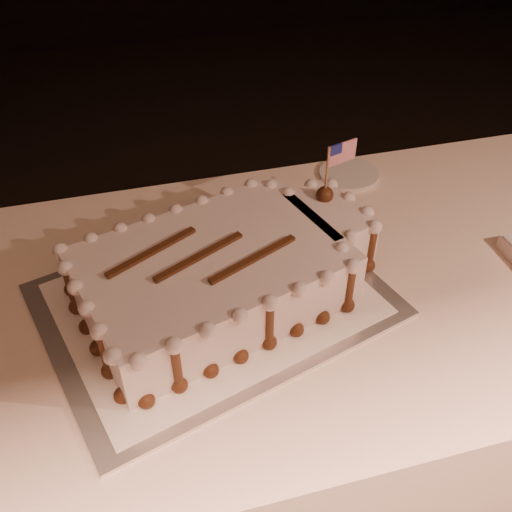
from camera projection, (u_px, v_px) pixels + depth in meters
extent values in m
cube|color=#FFDCC5|center=(361.00, 382.00, 1.37)|extent=(2.40, 0.80, 0.75)
cube|color=silver|center=(214.00, 300.00, 1.04)|extent=(0.69, 0.59, 0.01)
cube|color=white|center=(214.00, 298.00, 1.04)|extent=(0.62, 0.54, 0.00)
cube|color=silver|center=(212.00, 277.00, 1.01)|extent=(0.51, 0.41, 0.11)
cube|color=silver|center=(328.00, 230.00, 1.11)|extent=(0.15, 0.19, 0.11)
sphere|color=#4D2713|center=(146.00, 401.00, 0.86)|extent=(0.03, 0.03, 0.03)
sphere|color=#4D2713|center=(179.00, 385.00, 0.88)|extent=(0.03, 0.03, 0.03)
sphere|color=#4D2713|center=(211.00, 370.00, 0.91)|extent=(0.03, 0.03, 0.03)
sphere|color=#4D2713|center=(240.00, 356.00, 0.93)|extent=(0.03, 0.03, 0.03)
sphere|color=#4D2713|center=(269.00, 342.00, 0.95)|extent=(0.03, 0.03, 0.03)
sphere|color=#4D2713|center=(296.00, 329.00, 0.97)|extent=(0.03, 0.03, 0.03)
sphere|color=#4D2713|center=(322.00, 317.00, 0.99)|extent=(0.03, 0.03, 0.03)
sphere|color=#4D2713|center=(347.00, 305.00, 1.01)|extent=(0.03, 0.03, 0.03)
sphere|color=#4D2713|center=(337.00, 288.00, 1.05)|extent=(0.03, 0.03, 0.03)
sphere|color=#4D2713|center=(346.00, 275.00, 1.07)|extent=(0.03, 0.03, 0.03)
sphere|color=#4D2713|center=(368.00, 265.00, 1.09)|extent=(0.03, 0.03, 0.03)
sphere|color=#4D2713|center=(361.00, 251.00, 1.13)|extent=(0.03, 0.03, 0.03)
sphere|color=#4D2713|center=(344.00, 236.00, 1.16)|extent=(0.03, 0.03, 0.03)
sphere|color=#4D2713|center=(327.00, 222.00, 1.20)|extent=(0.03, 0.03, 0.03)
sphere|color=#4D2713|center=(308.00, 223.00, 1.20)|extent=(0.03, 0.03, 0.03)
sphere|color=#4D2713|center=(286.00, 231.00, 1.17)|extent=(0.03, 0.03, 0.03)
sphere|color=#4D2713|center=(270.00, 224.00, 1.19)|extent=(0.03, 0.03, 0.03)
sphere|color=#4D2713|center=(251.00, 223.00, 1.20)|extent=(0.03, 0.03, 0.03)
sphere|color=#4D2713|center=(228.00, 231.00, 1.18)|extent=(0.03, 0.03, 0.03)
sphere|color=#4D2713|center=(205.00, 240.00, 1.15)|extent=(0.03, 0.03, 0.03)
sphere|color=#4D2713|center=(180.00, 249.00, 1.13)|extent=(0.03, 0.03, 0.03)
sphere|color=#4D2713|center=(155.00, 258.00, 1.11)|extent=(0.03, 0.03, 0.03)
sphere|color=#4D2713|center=(128.00, 268.00, 1.09)|extent=(0.03, 0.03, 0.03)
sphere|color=#4D2713|center=(100.00, 279.00, 1.07)|extent=(0.03, 0.03, 0.03)
sphere|color=#4D2713|center=(72.00, 289.00, 1.04)|extent=(0.03, 0.03, 0.03)
sphere|color=#4D2713|center=(77.00, 307.00, 1.01)|extent=(0.03, 0.03, 0.03)
sphere|color=#4D2713|center=(87.00, 327.00, 0.98)|extent=(0.03, 0.03, 0.03)
sphere|color=#4D2713|center=(98.00, 348.00, 0.94)|extent=(0.03, 0.03, 0.03)
sphere|color=#4D2713|center=(110.00, 371.00, 0.90)|extent=(0.03, 0.03, 0.03)
sphere|color=#4D2713|center=(122.00, 395.00, 0.87)|extent=(0.03, 0.03, 0.03)
sphere|color=silver|center=(138.00, 361.00, 0.80)|extent=(0.03, 0.03, 0.03)
sphere|color=silver|center=(174.00, 346.00, 0.82)|extent=(0.03, 0.03, 0.03)
sphere|color=silver|center=(207.00, 331.00, 0.84)|extent=(0.03, 0.03, 0.03)
sphere|color=silver|center=(239.00, 316.00, 0.87)|extent=(0.03, 0.03, 0.03)
sphere|color=silver|center=(270.00, 303.00, 0.89)|extent=(0.03, 0.03, 0.03)
sphere|color=silver|center=(299.00, 290.00, 0.91)|extent=(0.03, 0.03, 0.03)
sphere|color=silver|center=(327.00, 278.00, 0.93)|extent=(0.03, 0.03, 0.03)
sphere|color=silver|center=(353.00, 266.00, 0.95)|extent=(0.03, 0.03, 0.03)
sphere|color=silver|center=(342.00, 249.00, 0.99)|extent=(0.03, 0.03, 0.03)
sphere|color=silver|center=(351.00, 237.00, 1.01)|extent=(0.03, 0.03, 0.03)
sphere|color=silver|center=(375.00, 227.00, 1.03)|extent=(0.03, 0.03, 0.03)
sphere|color=silver|center=(367.00, 213.00, 1.07)|extent=(0.03, 0.03, 0.03)
sphere|color=silver|center=(348.00, 199.00, 1.10)|extent=(0.03, 0.03, 0.03)
sphere|color=silver|center=(331.00, 185.00, 1.14)|extent=(0.03, 0.03, 0.03)
sphere|color=silver|center=(311.00, 186.00, 1.13)|extent=(0.03, 0.03, 0.03)
sphere|color=silver|center=(288.00, 194.00, 1.11)|extent=(0.03, 0.03, 0.03)
sphere|color=silver|center=(271.00, 186.00, 1.13)|extent=(0.03, 0.03, 0.03)
sphere|color=silver|center=(251.00, 185.00, 1.14)|extent=(0.03, 0.03, 0.03)
sphere|color=silver|center=(227.00, 194.00, 1.11)|extent=(0.03, 0.03, 0.03)
sphere|color=silver|center=(202.00, 202.00, 1.09)|extent=(0.03, 0.03, 0.03)
sphere|color=silver|center=(176.00, 211.00, 1.07)|extent=(0.03, 0.03, 0.03)
sphere|color=silver|center=(149.00, 220.00, 1.05)|extent=(0.03, 0.03, 0.03)
sphere|color=silver|center=(120.00, 230.00, 1.03)|extent=(0.03, 0.03, 0.03)
sphere|color=silver|center=(91.00, 240.00, 1.01)|extent=(0.03, 0.03, 0.03)
sphere|color=silver|center=(60.00, 250.00, 0.98)|extent=(0.03, 0.03, 0.03)
sphere|color=silver|center=(65.00, 268.00, 0.95)|extent=(0.03, 0.03, 0.03)
sphere|color=silver|center=(76.00, 287.00, 0.91)|extent=(0.03, 0.03, 0.03)
sphere|color=silver|center=(87.00, 308.00, 0.88)|extent=(0.03, 0.03, 0.03)
sphere|color=silver|center=(99.00, 331.00, 0.84)|extent=(0.03, 0.03, 0.03)
sphere|color=silver|center=(112.00, 356.00, 0.81)|extent=(0.03, 0.03, 0.03)
cylinder|color=#4D2713|center=(177.00, 367.00, 0.85)|extent=(0.01, 0.01, 0.10)
sphere|color=#4D2713|center=(179.00, 384.00, 0.88)|extent=(0.03, 0.03, 0.03)
cylinder|color=#4D2713|center=(269.00, 324.00, 0.92)|extent=(0.01, 0.01, 0.10)
sphere|color=#4D2713|center=(269.00, 341.00, 0.95)|extent=(0.03, 0.03, 0.03)
cylinder|color=#4D2713|center=(350.00, 287.00, 0.98)|extent=(0.01, 0.01, 0.10)
sphere|color=#4D2713|center=(347.00, 304.00, 1.01)|extent=(0.03, 0.03, 0.03)
cylinder|color=#4D2713|center=(371.00, 247.00, 1.07)|extent=(0.01, 0.01, 0.10)
sphere|color=#4D2713|center=(368.00, 264.00, 1.09)|extent=(0.03, 0.03, 0.03)
cylinder|color=#4D2713|center=(329.00, 205.00, 1.17)|extent=(0.01, 0.01, 0.10)
sphere|color=#4D2713|center=(327.00, 221.00, 1.20)|extent=(0.03, 0.03, 0.03)
cylinder|color=#4D2713|center=(270.00, 206.00, 1.17)|extent=(0.01, 0.01, 0.10)
sphere|color=#4D2713|center=(270.00, 223.00, 1.19)|extent=(0.03, 0.03, 0.03)
cylinder|color=#4D2713|center=(203.00, 222.00, 1.12)|extent=(0.01, 0.01, 0.10)
sphere|color=#4D2713|center=(205.00, 239.00, 1.15)|extent=(0.03, 0.03, 0.03)
cylinder|color=#4D2713|center=(125.00, 251.00, 1.06)|extent=(0.01, 0.01, 0.10)
sphere|color=#4D2713|center=(128.00, 267.00, 1.09)|extent=(0.03, 0.03, 0.03)
cylinder|color=#4D2713|center=(71.00, 289.00, 0.98)|extent=(0.01, 0.01, 0.10)
sphere|color=#4D2713|center=(76.00, 306.00, 1.01)|extent=(0.03, 0.03, 0.03)
cylinder|color=#4D2713|center=(105.00, 353.00, 0.87)|extent=(0.01, 0.01, 0.10)
sphere|color=#4D2713|center=(109.00, 370.00, 0.90)|extent=(0.03, 0.03, 0.03)
cube|color=#4D2713|center=(152.00, 252.00, 0.97)|extent=(0.16, 0.10, 0.01)
cube|color=#4D2713|center=(199.00, 256.00, 0.96)|extent=(0.17, 0.09, 0.01)
cube|color=#4D2713|center=(253.00, 259.00, 0.95)|extent=(0.17, 0.09, 0.01)
sphere|color=#4D2713|center=(325.00, 195.00, 1.09)|extent=(0.03, 0.03, 0.03)
cylinder|color=#BD7451|center=(326.00, 177.00, 1.06)|extent=(0.00, 0.00, 0.13)
cube|color=red|center=(343.00, 153.00, 1.05)|extent=(0.06, 0.02, 0.04)
cube|color=navy|center=(336.00, 150.00, 1.04)|extent=(0.03, 0.01, 0.02)
cylinder|color=silver|center=(349.00, 174.00, 1.36)|extent=(0.14, 0.14, 0.01)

